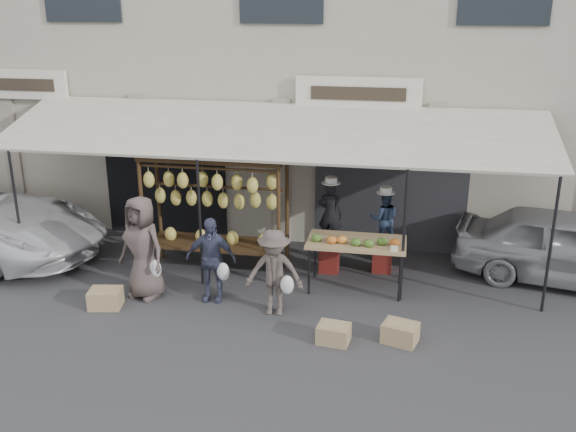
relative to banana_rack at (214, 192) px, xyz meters
name	(u,v)px	position (x,y,z in m)	size (l,w,h in m)	color
ground_plane	(241,319)	(0.90, -1.71, -1.56)	(90.00, 90.00, 0.00)	#2D2D30
shophouse	(306,51)	(0.90, 4.78, 2.08)	(24.00, 6.15, 7.30)	#A69C86
awning	(269,132)	(0.91, 0.57, 1.01)	(10.00, 2.35, 2.92)	beige
banana_rack	(214,192)	(0.00, 0.00, 0.00)	(2.60, 0.90, 2.24)	black
produce_table	(356,243)	(2.60, -0.30, -0.69)	(1.70, 0.90, 1.04)	#A7825A
vendor_left	(330,214)	(2.06, 0.41, -0.44)	(0.46, 0.30, 1.26)	black
vendor_right	(384,219)	(3.04, 0.61, -0.53)	(0.52, 0.41, 1.07)	#23324C
customer_left	(142,248)	(-0.92, -1.21, -0.67)	(0.88, 0.57, 1.79)	#504340
customer_mid	(211,259)	(0.25, -1.12, -0.83)	(0.86, 0.36, 1.47)	#414560
customer_right	(274,273)	(1.39, -1.43, -0.84)	(0.93, 0.54, 1.44)	#504640
stool_left	(329,259)	(2.06, 0.41, -1.31)	(0.35, 0.35, 0.50)	maroon
stool_right	(382,258)	(3.04, 0.61, -1.31)	(0.35, 0.35, 0.50)	maroon
crate_near_a	(334,334)	(2.45, -2.17, -1.42)	(0.47, 0.36, 0.28)	tan
crate_near_b	(400,333)	(3.42, -1.98, -1.41)	(0.50, 0.38, 0.30)	tan
crate_far	(106,298)	(-1.41, -1.72, -1.41)	(0.52, 0.39, 0.31)	tan
sedan	(567,247)	(6.29, 0.73, -0.90)	(1.57, 3.90, 1.33)	gray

